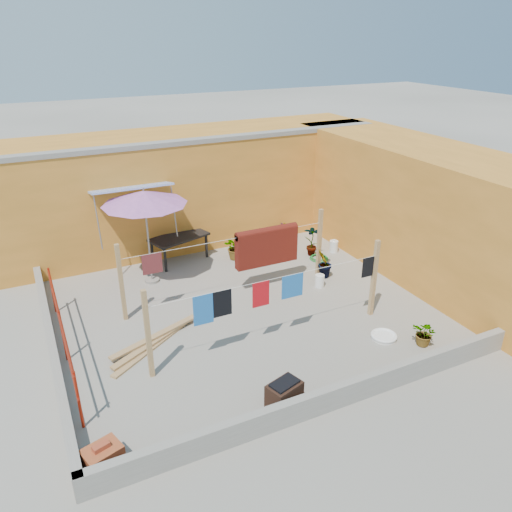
% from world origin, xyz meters
% --- Properties ---
extents(ground, '(80.00, 80.00, 0.00)m').
position_xyz_m(ground, '(0.00, 0.00, 0.00)').
color(ground, '#9E998E').
rests_on(ground, ground).
extents(wall_back, '(11.00, 3.27, 3.21)m').
position_xyz_m(wall_back, '(0.50, 4.69, 1.61)').
color(wall_back, orange).
rests_on(wall_back, ground).
extents(wall_right, '(2.40, 9.00, 3.20)m').
position_xyz_m(wall_right, '(5.20, 0.00, 1.60)').
color(wall_right, orange).
rests_on(wall_right, ground).
extents(parapet_front, '(8.30, 0.16, 0.44)m').
position_xyz_m(parapet_front, '(0.00, -3.58, 0.22)').
color(parapet_front, gray).
rests_on(parapet_front, ground).
extents(parapet_left, '(0.16, 7.30, 0.44)m').
position_xyz_m(parapet_left, '(-4.08, 0.00, 0.22)').
color(parapet_left, gray).
rests_on(parapet_left, ground).
extents(red_railing, '(0.05, 4.20, 1.10)m').
position_xyz_m(red_railing, '(-3.85, -0.20, 0.72)').
color(red_railing, '#A62310').
rests_on(red_railing, ground).
extents(clothesline_rig, '(5.09, 2.35, 1.80)m').
position_xyz_m(clothesline_rig, '(0.76, 0.52, 1.05)').
color(clothesline_rig, tan).
rests_on(clothesline_rig, ground).
extents(patio_umbrella, '(2.27, 2.27, 2.46)m').
position_xyz_m(patio_umbrella, '(-1.49, 2.32, 2.21)').
color(patio_umbrella, gray).
rests_on(patio_umbrella, ground).
extents(outdoor_table, '(1.72, 1.20, 0.73)m').
position_xyz_m(outdoor_table, '(-0.45, 3.20, 0.66)').
color(outdoor_table, black).
rests_on(outdoor_table, ground).
extents(brick_stack, '(0.63, 0.53, 0.46)m').
position_xyz_m(brick_stack, '(-3.70, -3.20, 0.20)').
color(brick_stack, '#B04C28').
rests_on(brick_stack, ground).
extents(lumber_pile, '(2.09, 1.36, 0.14)m').
position_xyz_m(lumber_pile, '(-2.22, -0.45, 0.07)').
color(lumber_pile, tan).
rests_on(lumber_pile, ground).
extents(brazier, '(0.66, 0.53, 0.52)m').
position_xyz_m(brazier, '(-0.71, -3.20, 0.25)').
color(brazier, '#321B13').
rests_on(brazier, ground).
extents(white_basin, '(0.54, 0.54, 0.09)m').
position_xyz_m(white_basin, '(2.15, -2.30, 0.05)').
color(white_basin, white).
rests_on(white_basin, ground).
extents(water_jug_a, '(0.24, 0.24, 0.38)m').
position_xyz_m(water_jug_a, '(3.70, 1.85, 0.17)').
color(water_jug_a, white).
rests_on(water_jug_a, ground).
extents(water_jug_b, '(0.23, 0.23, 0.36)m').
position_xyz_m(water_jug_b, '(2.18, 0.22, 0.16)').
color(water_jug_b, white).
rests_on(water_jug_b, ground).
extents(green_hose, '(0.52, 0.52, 0.08)m').
position_xyz_m(green_hose, '(3.05, 1.60, 0.04)').
color(green_hose, '#1B792B').
rests_on(green_hose, ground).
extents(plant_back_a, '(0.83, 0.81, 0.70)m').
position_xyz_m(plant_back_a, '(0.97, 2.66, 0.35)').
color(plant_back_a, '#205217').
rests_on(plant_back_a, ground).
extents(plant_back_b, '(0.44, 0.44, 0.59)m').
position_xyz_m(plant_back_b, '(2.84, 3.20, 0.30)').
color(plant_back_b, '#205217').
rests_on(plant_back_b, ground).
extents(plant_right_a, '(0.57, 0.55, 0.90)m').
position_xyz_m(plant_right_a, '(3.01, 1.92, 0.45)').
color(plant_right_a, '#205217').
rests_on(plant_right_a, ground).
extents(plant_right_b, '(0.56, 0.55, 0.79)m').
position_xyz_m(plant_right_b, '(2.55, 0.59, 0.39)').
color(plant_right_b, '#205217').
rests_on(plant_right_b, ground).
extents(plant_right_c, '(0.55, 0.59, 0.54)m').
position_xyz_m(plant_right_c, '(2.72, -2.85, 0.27)').
color(plant_right_c, '#205217').
rests_on(plant_right_c, ground).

